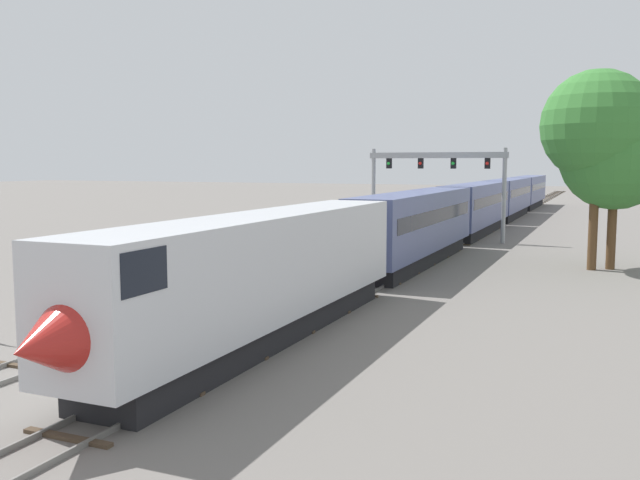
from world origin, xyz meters
TOP-DOWN VIEW (x-y plane):
  - ground_plane at (0.00, 0.00)m, footprint 400.00×400.00m
  - track_main at (2.00, 60.00)m, footprint 2.60×200.00m
  - track_near at (-3.50, 40.00)m, footprint 2.60×160.00m
  - passenger_train at (2.00, 48.18)m, footprint 3.04×108.92m
  - signal_gantry at (-0.25, 40.74)m, footprint 12.10×0.49m
  - trackside_tree_left at (12.84, 27.96)m, footprint 6.91×6.91m
  - trackside_tree_mid at (13.92, 28.66)m, footprint 6.81×6.81m

SIDE VIEW (x-z plane):
  - ground_plane at x=0.00m, z-range 0.00..0.00m
  - track_main at x=2.00m, z-range -0.01..0.15m
  - track_near at x=-3.50m, z-range -0.01..0.15m
  - passenger_train at x=2.00m, z-range 0.21..5.01m
  - signal_gantry at x=-0.25m, z-range 1.86..9.85m
  - trackside_tree_mid at x=13.92m, z-range 1.87..12.46m
  - trackside_tree_left at x=12.84m, z-range 2.74..15.20m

